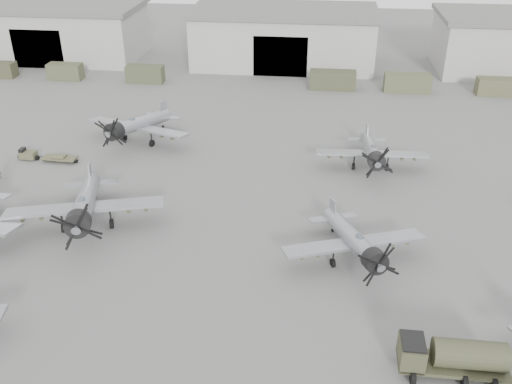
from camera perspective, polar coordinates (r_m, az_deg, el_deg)
ground at (r=39.57m, az=-3.97°, el=-12.76°), size 220.00×220.00×0.00m
hangar_left at (r=103.43m, az=-19.50°, el=15.01°), size 29.00×14.80×8.70m
hangar_center at (r=93.78m, az=2.79°, el=15.27°), size 29.00×14.80×8.70m
support_truck_1 at (r=91.06m, az=-18.53°, el=11.35°), size 5.00×2.20×2.35m
support_truck_2 at (r=86.71m, az=-11.03°, el=11.51°), size 5.39×2.20×2.47m
support_truck_4 at (r=82.89m, az=7.67°, el=11.05°), size 6.47×2.20×2.64m
support_truck_5 at (r=83.78m, az=14.89°, el=10.50°), size 6.42×2.20×2.54m
support_truck_6 at (r=86.55m, az=23.25°, el=9.64°), size 6.39×2.20×2.36m
aircraft_mid_1 at (r=49.48m, az=-16.81°, el=-1.34°), size 13.19×11.88×5.26m
aircraft_mid_2 at (r=44.07m, az=9.96°, el=-4.95°), size 11.18×10.09×4.51m
aircraft_far_0 at (r=65.12m, az=-11.96°, el=6.56°), size 12.39×11.15×4.97m
aircraft_far_1 at (r=58.89m, az=11.53°, el=3.96°), size 11.30×10.17×4.52m
fuel_tanker at (r=37.04m, az=19.06°, el=-15.19°), size 6.47×2.92×2.49m
tug_trailer at (r=64.72m, az=-20.79°, el=3.38°), size 6.27×1.51×1.25m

